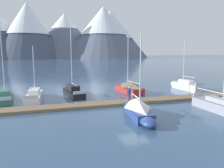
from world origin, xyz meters
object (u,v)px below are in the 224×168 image
sailboat_nearest_berth (5,96)px  sailboat_outer_slip (221,107)px  sailboat_end_of_dock (185,85)px  sailboat_far_berth (129,87)px  sailboat_second_berth (35,95)px  sailboat_mid_dock_starboard (139,109)px  person_on_dock (129,93)px  sailboat_mid_dock_port (73,91)px

sailboat_nearest_berth → sailboat_outer_slip: bearing=-32.0°
sailboat_nearest_berth → sailboat_end_of_dock: bearing=-1.6°
sailboat_nearest_berth → sailboat_end_of_dock: 25.58m
sailboat_far_berth → sailboat_end_of_dock: sailboat_far_berth is taller
sailboat_second_berth → sailboat_outer_slip: 20.63m
sailboat_far_berth → sailboat_second_berth: bearing=-177.2°
sailboat_mid_dock_starboard → sailboat_far_berth: size_ratio=0.94×
sailboat_outer_slip → person_on_dock: 9.28m
sailboat_outer_slip → sailboat_end_of_dock: (5.33, 11.97, 0.04)m
sailboat_mid_dock_starboard → sailboat_end_of_dock: bearing=38.3°
sailboat_outer_slip → person_on_dock: (-6.83, 6.24, 0.66)m
sailboat_nearest_berth → person_on_dock: sailboat_nearest_berth is taller
sailboat_second_berth → sailboat_far_berth: (12.77, 0.62, 0.22)m
sailboat_mid_dock_port → sailboat_far_berth: 8.01m
sailboat_nearest_berth → sailboat_mid_dock_starboard: bearing=-42.9°
sailboat_mid_dock_port → sailboat_outer_slip: sailboat_mid_dock_port is taller
sailboat_nearest_berth → sailboat_second_berth: (3.38, -0.79, 0.03)m
sailboat_outer_slip → sailboat_end_of_dock: size_ratio=0.88×
sailboat_outer_slip → sailboat_end_of_dock: bearing=66.0°
sailboat_mid_dock_starboard → sailboat_end_of_dock: (13.42, 10.60, -0.11)m
sailboat_nearest_berth → sailboat_end_of_dock: sailboat_nearest_berth is taller
sailboat_far_berth → sailboat_end_of_dock: bearing=-3.2°
sailboat_second_berth → sailboat_far_berth: sailboat_far_berth is taller
sailboat_nearest_berth → sailboat_second_berth: sailboat_nearest_berth is taller
sailboat_second_berth → person_on_dock: size_ratio=4.18×
sailboat_mid_dock_port → sailboat_mid_dock_starboard: 12.49m
sailboat_end_of_dock → sailboat_nearest_berth: bearing=178.4°
sailboat_far_berth → sailboat_end_of_dock: 9.44m
sailboat_mid_dock_port → sailboat_far_berth: sailboat_mid_dock_port is taller
sailboat_nearest_berth → sailboat_far_berth: size_ratio=1.11×
sailboat_second_berth → sailboat_far_berth: bearing=2.8°
sailboat_mid_dock_starboard → sailboat_outer_slip: sailboat_mid_dock_starboard is taller
sailboat_nearest_berth → sailboat_second_berth: size_ratio=1.23×
sailboat_nearest_berth → sailboat_outer_slip: 23.88m
sailboat_nearest_berth → person_on_dock: (13.42, -6.42, 0.73)m
sailboat_second_berth → sailboat_mid_dock_starboard: sailboat_mid_dock_starboard is taller
sailboat_mid_dock_port → person_on_dock: (5.24, -6.97, 0.70)m
sailboat_outer_slip → person_on_dock: size_ratio=4.05×
sailboat_mid_dock_port → sailboat_end_of_dock: size_ratio=1.17×
person_on_dock → sailboat_far_berth: bearing=66.4°
sailboat_outer_slip → person_on_dock: sailboat_outer_slip is taller
sailboat_end_of_dock → person_on_dock: 13.45m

